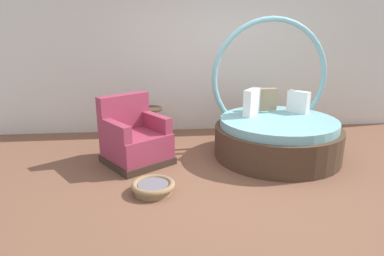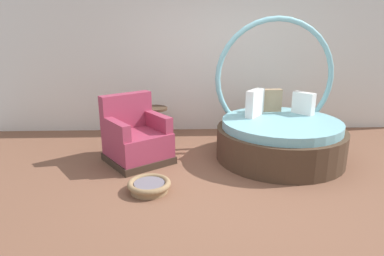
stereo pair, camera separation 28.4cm
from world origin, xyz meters
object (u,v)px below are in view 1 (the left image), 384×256
round_daybed (276,130)px  side_table (150,113)px  pet_basket (153,187)px  red_armchair (134,140)px

round_daybed → side_table: round_daybed is taller
round_daybed → pet_basket: 2.13m
round_daybed → side_table: 2.15m
red_armchair → pet_basket: red_armchair is taller
pet_basket → round_daybed: bearing=30.4°
round_daybed → red_armchair: bearing=-177.5°
red_armchair → pet_basket: 1.04m
pet_basket → side_table: 2.13m
pet_basket → side_table: bearing=91.8°
round_daybed → red_armchair: 2.08m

